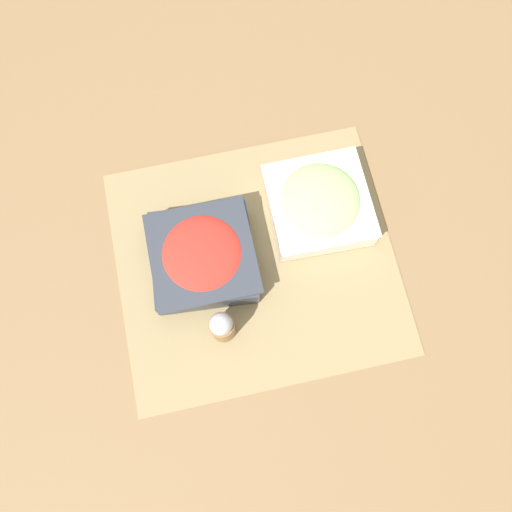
{
  "coord_description": "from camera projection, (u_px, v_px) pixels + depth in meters",
  "views": [
    {
      "loc": [
        0.05,
        0.22,
        0.83
      ],
      "look_at": [
        0.0,
        0.0,
        0.03
      ],
      "focal_mm": 35.0,
      "sensor_mm": 36.0,
      "label": 1
    }
  ],
  "objects": [
    {
      "name": "placemat",
      "position": [
        256.0,
        261.0,
        0.86
      ],
      "size": [
        0.47,
        0.43,
        0.0
      ],
      "color": "#937F56",
      "rests_on": "ground_plane"
    },
    {
      "name": "tomato_bowl",
      "position": [
        203.0,
        256.0,
        0.82
      ],
      "size": [
        0.18,
        0.18,
        0.07
      ],
      "color": "#333842",
      "rests_on": "placemat"
    },
    {
      "name": "cucumber_bowl",
      "position": [
        319.0,
        203.0,
        0.85
      ],
      "size": [
        0.17,
        0.17,
        0.06
      ],
      "color": "silver",
      "rests_on": "placemat"
    },
    {
      "name": "pepper_shaker",
      "position": [
        222.0,
        326.0,
        0.78
      ],
      "size": [
        0.04,
        0.04,
        0.09
      ],
      "color": "olive",
      "rests_on": "placemat"
    },
    {
      "name": "ground_plane",
      "position": [
        256.0,
        261.0,
        0.86
      ],
      "size": [
        3.0,
        3.0,
        0.0
      ],
      "primitive_type": "plane",
      "color": "olive"
    }
  ]
}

